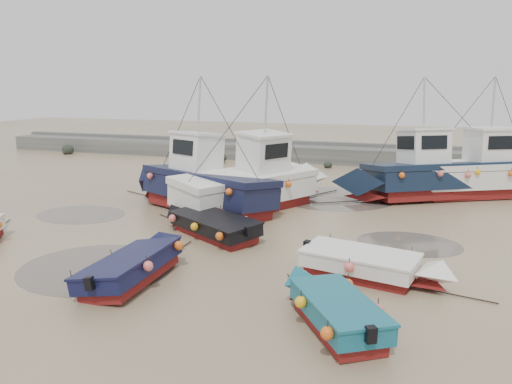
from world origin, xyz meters
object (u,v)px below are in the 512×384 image
dinghy_2 (332,303)px  person (170,208)px  dinghy_1 (139,261)px  cabin_boat_3 (484,171)px  cabin_boat_0 (197,182)px  dinghy_5 (372,262)px  cabin_boat_1 (255,182)px  cabin_boat_2 (432,174)px  dinghy_4 (209,222)px

dinghy_2 → person: 13.31m
dinghy_1 → cabin_boat_3: cabin_boat_3 is taller
cabin_boat_0 → dinghy_5: bearing=-101.7°
dinghy_5 → cabin_boat_1: 9.58m
person → dinghy_5: bearing=104.1°
dinghy_1 → cabin_boat_0: (-1.93, 8.43, 0.79)m
cabin_boat_2 → person: cabin_boat_2 is taller
cabin_boat_2 → person: bearing=87.2°
cabin_boat_1 → cabin_boat_2: (7.97, 5.06, -0.02)m
dinghy_2 → dinghy_5: same height
dinghy_4 → person: bearing=77.8°
dinghy_5 → cabin_boat_0: size_ratio=0.59×
dinghy_4 → cabin_boat_3: bearing=-13.7°
dinghy_1 → cabin_boat_0: bearing=102.3°
cabin_boat_0 → dinghy_2: bearing=-115.8°
cabin_boat_0 → person: (-1.38, -0.21, -1.34)m
cabin_boat_3 → person: (-14.54, -7.64, -1.38)m
cabin_boat_3 → dinghy_1: bearing=-63.2°
dinghy_1 → dinghy_5: size_ratio=1.07×
dinghy_1 → cabin_boat_1: bearing=85.6°
dinghy_4 → dinghy_2: bearing=-104.3°
dinghy_2 → person: (-9.43, 9.37, -0.56)m
dinghy_5 → cabin_boat_3: size_ratio=0.66×
dinghy_1 → cabin_boat_2: size_ratio=0.59×
cabin_boat_2 → cabin_boat_0: bearing=89.3°
dinghy_2 → cabin_boat_1: cabin_boat_1 is taller
dinghy_1 → cabin_boat_1: cabin_boat_1 is taller
dinghy_4 → cabin_boat_1: cabin_boat_1 is taller
dinghy_5 → cabin_boat_0: cabin_boat_0 is taller
dinghy_1 → dinghy_2: 6.22m
cabin_boat_0 → cabin_boat_3: (13.16, 7.42, 0.04)m
dinghy_5 → cabin_boat_3: (4.46, 13.73, 0.82)m
dinghy_1 → cabin_boat_2: (8.59, 14.49, 0.76)m
dinghy_1 → cabin_boat_0: cabin_boat_0 is taller
cabin_boat_1 → cabin_boat_3: bearing=61.0°
dinghy_5 → dinghy_2: bearing=1.5°
dinghy_4 → cabin_boat_0: 4.25m
dinghy_2 → dinghy_4: size_ratio=0.81×
dinghy_1 → dinghy_4: (0.22, 4.85, -0.01)m
dinghy_5 → cabin_boat_3: bearing=174.6°
dinghy_4 → cabin_boat_1: size_ratio=0.61×
dinghy_5 → person: 11.79m
cabin_boat_0 → cabin_boat_2: 12.14m
cabin_boat_1 → dinghy_4: bearing=-65.0°
dinghy_1 → dinghy_4: bearing=86.7°
dinghy_2 → cabin_boat_0: bearing=96.3°
dinghy_1 → cabin_boat_1: size_ratio=0.64×
dinghy_1 → person: bearing=111.3°
dinghy_1 → person: size_ratio=3.63×
dinghy_1 → cabin_boat_0: size_ratio=0.63×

